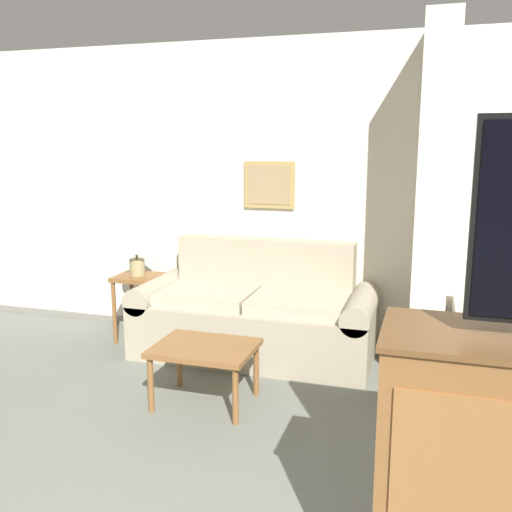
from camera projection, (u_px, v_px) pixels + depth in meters
The scene contains 6 objects.
wall_back at pixel (290, 195), 4.94m from camera, with size 7.28×0.16×2.60m.
wall_partition_pillar at pixel (433, 204), 4.19m from camera, with size 0.24×0.74×2.60m.
couch at pixel (256, 315), 4.73m from camera, with size 1.96×0.84×0.93m.
coffee_table at pixel (205, 353), 3.81m from camera, with size 0.67×0.52×0.41m.
side_table at pixel (138, 289), 5.04m from camera, with size 0.37×0.37×0.60m.
table_lamp at pixel (136, 241), 4.95m from camera, with size 0.31×0.31×0.45m.
Camera 1 is at (1.18, -1.14, 1.74)m, focal length 40.00 mm.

